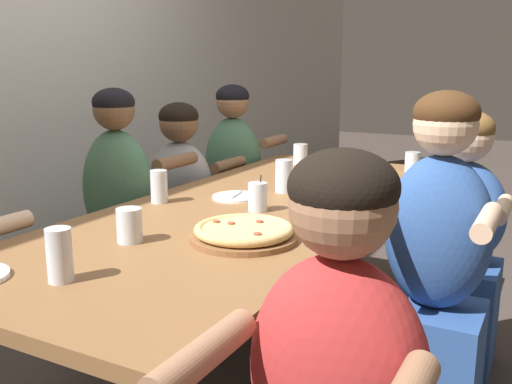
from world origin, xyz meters
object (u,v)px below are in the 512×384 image
at_px(pizza_board_second, 244,232).
at_px(drinking_glass_g, 348,176).
at_px(diner_far_right, 234,191).
at_px(diner_far_center, 121,234).
at_px(cocktail_glass_blue, 258,198).
at_px(drinking_glass_h, 300,155).
at_px(drinking_glass_b, 319,176).
at_px(drinking_glass_c, 60,258).
at_px(diner_near_midright, 458,252).
at_px(diner_far_midright, 182,217).
at_px(drinking_glass_e, 130,227).
at_px(drinking_glass_d, 159,188).
at_px(drinking_glass_i, 284,178).
at_px(drinking_glass_f, 412,162).
at_px(diner_near_center, 434,281).
at_px(empty_plate_b, 327,216).
at_px(pizza_board_main, 356,174).
at_px(drinking_glass_a, 348,161).
at_px(empty_plate_a, 236,197).

height_order(pizza_board_second, drinking_glass_g, drinking_glass_g).
bearing_deg(diner_far_right, diner_far_center, -90.00).
xyz_separation_m(cocktail_glass_blue, drinking_glass_h, (1.02, 0.28, 0.00)).
xyz_separation_m(pizza_board_second, drinking_glass_b, (0.82, 0.09, 0.03)).
bearing_deg(diner_far_center, drinking_glass_c, -55.56).
xyz_separation_m(drinking_glass_b, diner_near_midright, (0.13, -0.59, -0.30)).
height_order(drinking_glass_h, diner_far_midright, diner_far_midright).
relative_size(drinking_glass_e, diner_far_right, 0.09).
xyz_separation_m(drinking_glass_d, drinking_glass_g, (0.57, -0.59, 0.01)).
bearing_deg(cocktail_glass_blue, drinking_glass_i, 9.27).
relative_size(drinking_glass_f, diner_near_center, 0.08).
height_order(drinking_glass_d, drinking_glass_h, drinking_glass_d).
height_order(pizza_board_second, empty_plate_b, pizza_board_second).
distance_m(drinking_glass_f, diner_far_center, 1.49).
distance_m(pizza_board_main, drinking_glass_a, 0.23).
height_order(drinking_glass_a, diner_near_center, diner_near_center).
bearing_deg(drinking_glass_h, drinking_glass_d, 173.22).
bearing_deg(pizza_board_main, drinking_glass_a, 29.87).
relative_size(drinking_glass_g, diner_far_right, 0.13).
distance_m(pizza_board_main, empty_plate_b, 0.74).
bearing_deg(diner_far_right, drinking_glass_f, -0.40).
relative_size(drinking_glass_i, diner_far_midright, 0.13).
bearing_deg(empty_plate_a, drinking_glass_h, 6.65).
xyz_separation_m(drinking_glass_c, diner_far_center, (0.94, 0.65, -0.28)).
bearing_deg(drinking_glass_d, diner_far_midright, 28.86).
bearing_deg(drinking_glass_f, empty_plate_a, 152.28).
height_order(drinking_glass_h, diner_far_right, diner_far_right).
height_order(pizza_board_second, drinking_glass_h, drinking_glass_h).
height_order(drinking_glass_c, diner_near_midright, diner_near_midright).
bearing_deg(diner_far_center, drinking_glass_g, 24.79).
bearing_deg(cocktail_glass_blue, diner_near_midright, -46.63).
bearing_deg(diner_near_midright, cocktail_glass_blue, 43.37).
xyz_separation_m(drinking_glass_a, drinking_glass_f, (0.12, -0.30, 0.00)).
distance_m(pizza_board_second, diner_far_center, 1.01).
xyz_separation_m(drinking_glass_e, drinking_glass_i, (0.87, -0.11, 0.01)).
height_order(pizza_board_main, diner_far_midright, diner_far_midright).
distance_m(diner_far_right, diner_near_center, 1.71).
bearing_deg(diner_far_center, diner_near_midright, 20.71).
xyz_separation_m(empty_plate_a, diner_far_right, (0.95, 0.57, -0.22)).
bearing_deg(empty_plate_b, drinking_glass_d, 98.69).
distance_m(pizza_board_main, diner_near_center, 0.87).
bearing_deg(empty_plate_b, diner_far_center, 87.62).
bearing_deg(diner_near_center, drinking_glass_b, -33.06).
height_order(drinking_glass_c, diner_far_right, diner_far_right).
relative_size(drinking_glass_f, diner_far_midright, 0.09).
bearing_deg(drinking_glass_b, drinking_glass_a, 4.27).
relative_size(pizza_board_main, drinking_glass_c, 2.13).
bearing_deg(drinking_glass_i, diner_far_midright, 72.92).
height_order(drinking_glass_f, diner_far_right, diner_far_right).
bearing_deg(drinking_glass_a, empty_plate_b, -164.95).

